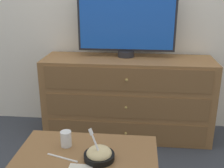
# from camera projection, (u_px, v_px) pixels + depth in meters

# --- Properties ---
(ground_plane) EXTENTS (12.00, 12.00, 0.00)m
(ground_plane) POSITION_uv_depth(u_px,v_px,m) (116.00, 121.00, 3.03)
(ground_plane) COLOR #383D47
(dresser) EXTENTS (1.55, 0.46, 0.76)m
(dresser) POSITION_uv_depth(u_px,v_px,m) (127.00, 98.00, 2.66)
(dresser) COLOR olive
(dresser) RESTS_ON ground_plane
(tv) EXTENTS (0.88, 0.15, 0.67)m
(tv) POSITION_uv_depth(u_px,v_px,m) (127.00, 18.00, 2.49)
(tv) COLOR #232328
(tv) RESTS_ON dresser
(coffee_table) EXTENTS (0.82, 0.53, 0.45)m
(coffee_table) POSITION_uv_depth(u_px,v_px,m) (86.00, 166.00, 1.64)
(coffee_table) COLOR olive
(coffee_table) RESTS_ON ground_plane
(takeout_bowl) EXTENTS (0.17, 0.17, 0.19)m
(takeout_bowl) POSITION_uv_depth(u_px,v_px,m) (99.00, 154.00, 1.58)
(takeout_bowl) COLOR black
(takeout_bowl) RESTS_ON coffee_table
(drink_cup) EXTENTS (0.07, 0.07, 0.10)m
(drink_cup) POSITION_uv_depth(u_px,v_px,m) (66.00, 140.00, 1.71)
(drink_cup) COLOR beige
(drink_cup) RESTS_ON coffee_table
(knife) EXTENTS (0.19, 0.07, 0.01)m
(knife) POSITION_uv_depth(u_px,v_px,m) (62.00, 158.00, 1.60)
(knife) COLOR white
(knife) RESTS_ON coffee_table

